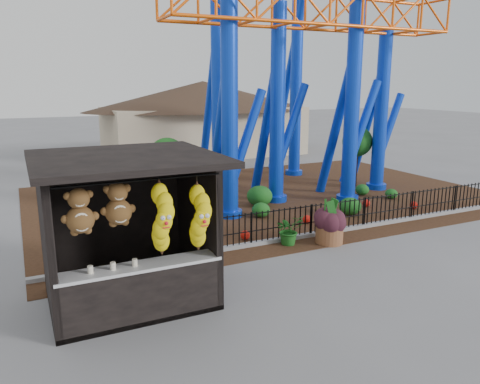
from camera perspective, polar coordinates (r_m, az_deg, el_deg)
name	(u,v)px	position (r m, az deg, el deg)	size (l,w,h in m)	color
ground	(281,294)	(10.45, 5.02, -12.32)	(120.00, 120.00, 0.00)	slate
mulch_bed	(266,197)	(18.90, 3.17, -0.56)	(18.00, 12.00, 0.02)	#331E11
curb	(343,229)	(14.87, 12.49, -4.48)	(18.00, 0.18, 0.12)	gray
prize_booth	(129,234)	(9.63, -13.33, -5.00)	(3.50, 3.40, 3.12)	black
picket_fence	(367,212)	(15.30, 15.24, -2.41)	(12.20, 0.06, 1.00)	black
roller_coaster	(290,31)	(19.23, 6.17, 18.93)	(11.00, 6.37, 10.82)	#0B35C7
terracotta_planter	(329,234)	(13.67, 10.83, -5.00)	(0.79, 0.79, 0.56)	brown
planter_foliage	(330,213)	(13.50, 10.94, -2.57)	(0.70, 0.70, 0.64)	#31131D
potted_plant	(289,230)	(13.33, 6.00, -4.58)	(0.79, 0.69, 0.88)	#1F5E1B
landscaping	(302,200)	(17.18, 7.53, -0.98)	(7.81, 3.85, 0.76)	#174F17
pavilion	(203,106)	(30.15, -4.51, 10.42)	(15.00, 15.00, 4.80)	#BFAD8C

